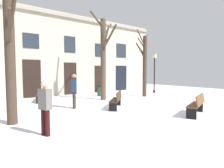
{
  "coord_description": "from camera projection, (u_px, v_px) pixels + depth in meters",
  "views": [
    {
      "loc": [
        -6.82,
        -7.1,
        1.92
      ],
      "look_at": [
        0.0,
        1.44,
        1.17
      ],
      "focal_mm": 30.83,
      "sensor_mm": 36.0,
      "label": 1
    }
  ],
  "objects": [
    {
      "name": "ground_plane",
      "position": [
        129.0,
        108.0,
        9.91
      ],
      "size": [
        29.56,
        29.56,
        0.0
      ],
      "primitive_type": "plane",
      "color": "white"
    },
    {
      "name": "building_facade",
      "position": [
        66.0,
        54.0,
        15.42
      ],
      "size": [
        18.48,
        0.6,
        6.46
      ],
      "color": "#BCB29E",
      "rests_on": "ground"
    },
    {
      "name": "tree_center",
      "position": [
        144.0,
        64.0,
        14.32
      ],
      "size": [
        1.5,
        1.58,
        4.86
      ],
      "color": "#423326",
      "rests_on": "ground"
    },
    {
      "name": "tree_right_of_center",
      "position": [
        103.0,
        55.0,
        12.55
      ],
      "size": [
        2.17,
        2.64,
        6.03
      ],
      "color": "#4C3D2D",
      "rests_on": "ground"
    },
    {
      "name": "tree_near_facade",
      "position": [
        9.0,
        47.0,
        6.72
      ],
      "size": [
        0.72,
        2.22,
        5.53
      ],
      "color": "#423326",
      "rests_on": "ground"
    },
    {
      "name": "streetlamp",
      "position": [
        154.0,
        68.0,
        16.78
      ],
      "size": [
        0.3,
        0.3,
        3.46
      ],
      "color": "black",
      "rests_on": "ground"
    },
    {
      "name": "litter_bin",
      "position": [
        100.0,
        91.0,
        14.59
      ],
      "size": [
        0.4,
        0.4,
        0.74
      ],
      "color": "#2D3D2D",
      "rests_on": "ground"
    },
    {
      "name": "bench_facing_shops",
      "position": [
        197.0,
        104.0,
        8.28
      ],
      "size": [
        1.86,
        1.01,
        0.91
      ],
      "rotation": [
        0.0,
        0.0,
        3.46
      ],
      "color": "brown",
      "rests_on": "ground"
    },
    {
      "name": "bench_near_center_tree",
      "position": [
        116.0,
        100.0,
        9.84
      ],
      "size": [
        1.57,
        1.49,
        0.86
      ],
      "rotation": [
        0.0,
        0.0,
        3.88
      ],
      "color": "#3D2819",
      "rests_on": "ground"
    },
    {
      "name": "bench_far_corner",
      "position": [
        42.0,
        94.0,
        12.07
      ],
      "size": [
        1.11,
        1.85,
        0.85
      ],
      "rotation": [
        0.0,
        0.0,
        4.33
      ],
      "color": "#3D2819",
      "rests_on": "ground"
    },
    {
      "name": "person_by_shop_door",
      "position": [
        74.0,
        89.0,
        9.77
      ],
      "size": [
        0.4,
        0.44,
        1.77
      ],
      "rotation": [
        0.0,
        0.0,
        4.09
      ],
      "color": "#2D271E",
      "rests_on": "ground"
    },
    {
      "name": "person_crossing_plaza",
      "position": [
        45.0,
        105.0,
        5.65
      ],
      "size": [
        0.33,
        0.43,
        1.64
      ],
      "rotation": [
        0.0,
        0.0,
        1.89
      ],
      "color": "#350F0F",
      "rests_on": "ground"
    }
  ]
}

